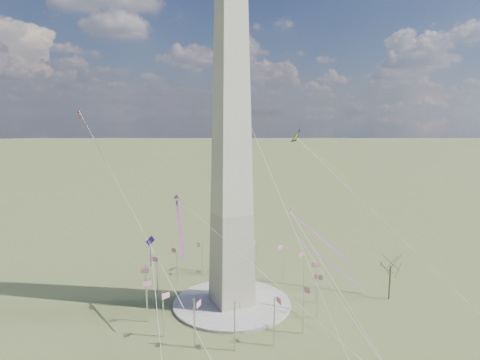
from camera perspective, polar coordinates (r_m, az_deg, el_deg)
name	(u,v)px	position (r m, az deg, el deg)	size (l,w,h in m)	color
ground	(232,304)	(136.69, -1.09, -16.24)	(2000.00, 2000.00, 0.00)	#565E2F
plaza	(232,303)	(136.52, -1.09, -16.09)	(36.00, 36.00, 0.80)	beige
washington_monument	(231,148)	(124.13, -1.16, 4.22)	(15.56, 15.56, 100.00)	beige
flagpole_ring	(232,282)	(133.76, -1.10, -13.42)	(54.40, 54.40, 13.00)	silver
tree_near	(391,264)	(143.54, 19.45, -10.48)	(9.35, 9.35, 16.37)	#4D412E
kite_delta_black	(299,139)	(147.81, 7.86, 5.38)	(17.32, 18.90, 17.24)	black
kite_diamond_purple	(150,244)	(126.51, -11.86, -8.36)	(2.15, 3.16, 9.59)	navy
kite_streamer_left	(311,229)	(128.82, 9.40, -6.45)	(11.22, 17.97, 13.81)	#FF2846
kite_streamer_mid	(179,218)	(120.15, -8.16, -5.08)	(5.11, 18.99, 13.17)	#FF2846
kite_streamer_right	(321,256)	(147.66, 10.79, -9.89)	(16.50, 18.94, 16.31)	#FF2846
kite_small_red	(79,112)	(151.62, -20.68, 8.49)	(1.19, 1.79, 3.87)	red
kite_small_white	(225,65)	(166.82, -2.02, 15.03)	(1.79, 1.59, 4.84)	white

